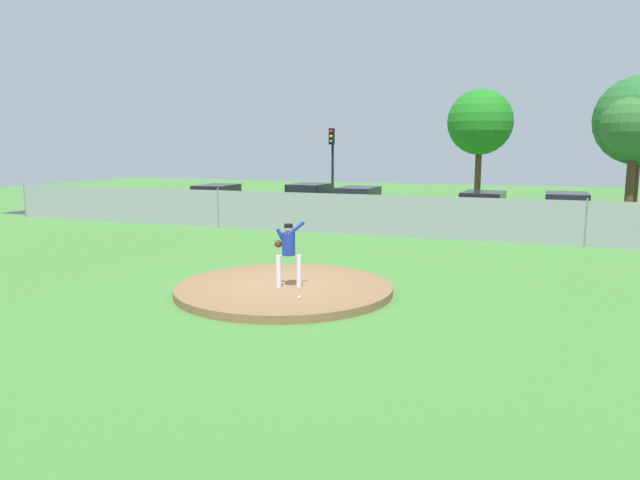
{
  "coord_description": "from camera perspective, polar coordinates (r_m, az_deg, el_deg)",
  "views": [
    {
      "loc": [
        5.72,
        -13.05,
        3.59
      ],
      "look_at": [
        0.09,
        2.36,
        0.99
      ],
      "focal_mm": 32.72,
      "sensor_mm": 36.0,
      "label": 1
    }
  ],
  "objects": [
    {
      "name": "tree_leaning_west",
      "position": [
        37.16,
        28.83,
        10.22
      ],
      "size": [
        4.9,
        4.9,
        7.55
      ],
      "color": "#4C331E",
      "rests_on": "ground_plane"
    },
    {
      "name": "pitcher_youth",
      "position": [
        14.23,
        -3.12,
        -0.8
      ],
      "size": [
        0.81,
        0.34,
        1.66
      ],
      "color": "silver",
      "rests_on": "pitchers_mound"
    },
    {
      "name": "parked_car_red",
      "position": [
        27.48,
        15.61,
        2.81
      ],
      "size": [
        2.2,
        4.53,
        1.63
      ],
      "color": "#A81919",
      "rests_on": "ground_plane"
    },
    {
      "name": "asphalt_strip",
      "position": [
        28.36,
        8.27,
        1.65
      ],
      "size": [
        44.0,
        7.0,
        0.01
      ],
      "primitive_type": "cube",
      "color": "#2B2B2D",
      "rests_on": "ground_plane"
    },
    {
      "name": "pitchers_mound",
      "position": [
        14.67,
        -3.52,
        -4.78
      ],
      "size": [
        5.43,
        5.43,
        0.19
      ],
      "primitive_type": "cylinder",
      "color": "brown",
      "rests_on": "ground_plane"
    },
    {
      "name": "chainlink_fence",
      "position": [
        23.9,
        6.09,
        2.38
      ],
      "size": [
        38.07,
        0.07,
        1.8
      ],
      "color": "gray",
      "rests_on": "ground_plane"
    },
    {
      "name": "baseball",
      "position": [
        13.31,
        -2.03,
        -5.62
      ],
      "size": [
        0.07,
        0.07,
        0.07
      ],
      "primitive_type": "sphere",
      "color": "white",
      "rests_on": "pitchers_mound"
    },
    {
      "name": "parked_car_burgundy",
      "position": [
        31.62,
        -10.04,
        3.81
      ],
      "size": [
        2.25,
        4.9,
        1.65
      ],
      "color": "maroon",
      "rests_on": "ground_plane"
    },
    {
      "name": "tree_slender_far",
      "position": [
        36.3,
        28.43,
        9.94
      ],
      "size": [
        3.66,
        3.66,
        6.73
      ],
      "color": "#4C331E",
      "rests_on": "ground_plane"
    },
    {
      "name": "tree_tall_centre",
      "position": [
        38.12,
        15.38,
        11.02
      ],
      "size": [
        4.03,
        4.03,
        7.18
      ],
      "color": "#4C331E",
      "rests_on": "ground_plane"
    },
    {
      "name": "traffic_cone_orange",
      "position": [
        30.7,
        9.6,
        2.66
      ],
      "size": [
        0.4,
        0.4,
        0.55
      ],
      "color": "orange",
      "rests_on": "asphalt_strip"
    },
    {
      "name": "traffic_light_near",
      "position": [
        33.08,
        1.19,
        8.33
      ],
      "size": [
        0.28,
        0.46,
        4.66
      ],
      "color": "black",
      "rests_on": "ground_plane"
    },
    {
      "name": "parked_car_silver",
      "position": [
        27.58,
        22.91,
        2.48
      ],
      "size": [
        2.03,
        4.3,
        1.66
      ],
      "color": "#B7BABF",
      "rests_on": "ground_plane"
    },
    {
      "name": "parked_car_teal",
      "position": [
        29.56,
        -0.99,
        3.69
      ],
      "size": [
        2.08,
        4.36,
        1.8
      ],
      "color": "#146066",
      "rests_on": "ground_plane"
    },
    {
      "name": "ground_plane",
      "position": [
        20.21,
        3.3,
        -1.23
      ],
      "size": [
        80.0,
        80.0,
        0.0
      ],
      "primitive_type": "plane",
      "color": "#427A33"
    },
    {
      "name": "parked_car_white",
      "position": [
        28.53,
        3.73,
        3.41
      ],
      "size": [
        2.0,
        4.37,
        1.71
      ],
      "color": "silver",
      "rests_on": "ground_plane"
    }
  ]
}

